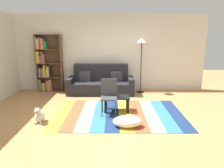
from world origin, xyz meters
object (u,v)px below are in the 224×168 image
dog (39,116)px  standing_lamp (142,48)px  couch (101,84)px  tv_remote (117,95)px  bookshelf (46,65)px  pouf (127,121)px  coffee_table (117,99)px  folding_chair (109,93)px

dog → standing_lamp: standing_lamp is taller
couch → tv_remote: 1.81m
bookshelf → pouf: 4.14m
bookshelf → coffee_table: size_ratio=3.04×
tv_remote → folding_chair: bearing=-173.5°
dog → bookshelf: bearing=103.4°
bookshelf → tv_remote: size_ratio=13.39×
pouf → dog: bearing=173.3°
couch → dog: 2.83m
pouf → standing_lamp: standing_lamp is taller
dog → folding_chair: size_ratio=0.44×
coffee_table → bookshelf: bearing=140.2°
folding_chair → dog: bearing=-105.5°
dog → standing_lamp: size_ratio=0.21×
couch → dog: size_ratio=5.69×
folding_chair → coffee_table: bearing=92.5°
dog → standing_lamp: bearing=44.6°
dog → standing_lamp: (2.67, 2.63, 1.41)m
bookshelf → dog: (0.67, -2.80, -0.78)m
bookshelf → pouf: bearing=-48.5°
couch → bookshelf: bearing=171.8°
coffee_table → couch: bearing=106.6°
bookshelf → standing_lamp: bookshelf is taller
coffee_table → pouf: (0.22, -0.98, -0.19)m
dog → couch: bearing=63.3°
bookshelf → tv_remote: (2.49, -2.00, -0.52)m
dog → coffee_table: bearing=22.5°
tv_remote → folding_chair: (-0.22, -0.22, 0.12)m
bookshelf → folding_chair: (2.27, -2.22, -0.40)m
couch → folding_chair: couch is taller
bookshelf → folding_chair: size_ratio=2.23×
coffee_table → dog: 1.96m
pouf → dog: size_ratio=1.61×
bookshelf → dog: bearing=-76.6°
pouf → tv_remote: 1.10m
coffee_table → standing_lamp: standing_lamp is taller
standing_lamp → tv_remote: size_ratio=12.53×
tv_remote → bookshelf: bearing=103.2°
couch → coffee_table: 1.85m
couch → tv_remote: size_ratio=15.07×
dog → standing_lamp: 4.00m
dog → tv_remote: (1.82, 0.81, 0.26)m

